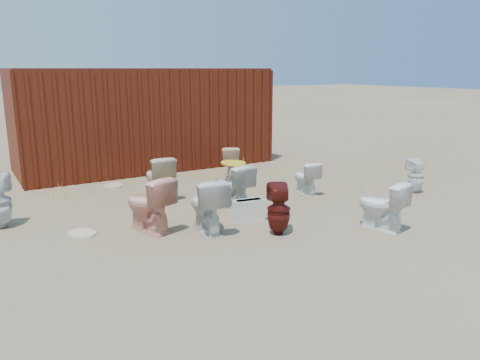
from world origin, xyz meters
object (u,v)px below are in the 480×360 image
toilet_back_beige_right (231,161)px  toilet_back_e (416,176)px  toilet_front_a (207,205)px  toilet_front_e (306,178)px  loose_tank (249,210)px  toilet_front_maroon (279,209)px  toilet_back_yellowlid (233,186)px  toilet_front_c (382,205)px  toilet_front_pink (149,204)px  shipping_container (144,118)px  toilet_back_beige_left (158,177)px

toilet_back_beige_right → toilet_back_e: size_ratio=1.03×
toilet_front_a → toilet_front_e: bearing=-151.4°
toilet_front_a → loose_tank: (0.81, 0.12, -0.24)m
toilet_front_maroon → toilet_back_yellowlid: (0.11, 1.50, 0.02)m
toilet_back_yellowlid → loose_tank: size_ratio=1.59×
toilet_front_c → toilet_front_pink: bearing=-43.0°
shipping_container → toilet_front_a: shipping_container is taller
shipping_container → toilet_front_e: size_ratio=9.32×
toilet_front_maroon → toilet_back_yellowlid: size_ratio=0.96×
toilet_front_c → toilet_back_e: toilet_front_c is taller
toilet_front_maroon → toilet_front_pink: bearing=-10.0°
toilet_front_maroon → toilet_back_yellowlid: toilet_back_yellowlid is taller
toilet_front_e → toilet_front_c: bearing=87.7°
toilet_back_yellowlid → toilet_front_c: bearing=116.2°
toilet_front_c → loose_tank: (-1.50, 1.40, -0.20)m
toilet_front_e → toilet_back_beige_right: 2.12m
toilet_front_pink → toilet_front_e: size_ratio=1.31×
toilet_front_maroon → toilet_back_beige_right: size_ratio=1.08×
toilet_front_maroon → toilet_back_beige_right: bearing=-84.5°
toilet_back_beige_right → toilet_front_pink: bearing=71.7°
shipping_container → loose_tank: shipping_container is taller
toilet_back_beige_right → toilet_back_beige_left: bearing=53.4°
toilet_front_e → toilet_back_beige_right: size_ratio=0.92×
toilet_front_pink → toilet_back_e: size_ratio=1.24×
shipping_container → toilet_back_beige_left: bearing=-105.8°
toilet_front_c → toilet_back_yellowlid: bearing=-70.8°
toilet_back_beige_right → toilet_front_a: bearing=84.8°
toilet_front_c → toilet_back_yellowlid: toilet_back_yellowlid is taller
toilet_front_c → loose_tank: toilet_front_c is taller
toilet_front_pink → toilet_back_beige_left: bearing=-134.9°
toilet_back_beige_left → toilet_back_beige_right: (2.09, 0.88, -0.06)m
toilet_front_pink → toilet_back_yellowlid: 1.73m
toilet_front_a → toilet_back_e: (4.56, -0.10, -0.08)m
toilet_front_c → toilet_back_beige_right: size_ratio=1.08×
toilet_front_a → toilet_back_beige_right: toilet_front_a is taller
toilet_front_maroon → loose_tank: toilet_front_maroon is taller
toilet_front_a → toilet_front_e: size_ratio=1.30×
shipping_container → toilet_front_maroon: size_ratio=7.90×
shipping_container → loose_tank: size_ratio=12.00×
toilet_back_beige_right → loose_tank: size_ratio=1.40×
toilet_back_e → loose_tank: size_ratio=1.36×
toilet_back_e → loose_tank: (-3.75, 0.22, -0.17)m
toilet_front_pink → loose_tank: bearing=147.9°
toilet_front_c → toilet_back_beige_left: 4.08m
toilet_front_e → toilet_back_beige_right: toilet_back_beige_right is taller
toilet_front_c → toilet_front_maroon: size_ratio=1.00×
toilet_front_pink → toilet_front_e: 3.42m
shipping_container → toilet_front_pink: (-1.69, -4.75, -0.78)m
toilet_front_e → toilet_back_beige_left: bearing=-18.0°
loose_tank → toilet_front_c: bearing=-34.7°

